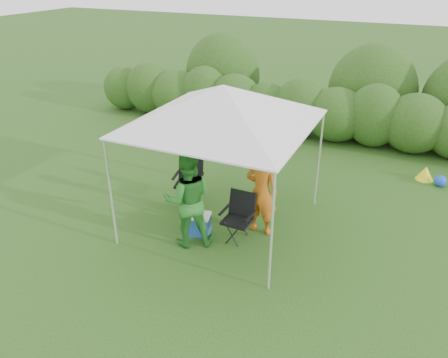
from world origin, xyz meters
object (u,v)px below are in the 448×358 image
at_px(chair_left, 189,177).
at_px(cooler, 197,224).
at_px(man, 261,192).
at_px(canopy, 223,105).
at_px(woman, 188,200).
at_px(chair_right, 239,213).

relative_size(chair_left, cooler, 1.70).
relative_size(chair_left, man, 0.56).
xyz_separation_m(man, cooler, (-1.07, -0.59, -0.66)).
distance_m(canopy, woman, 1.80).
distance_m(chair_left, woman, 1.71).
bearing_deg(chair_right, chair_left, 150.90).
xyz_separation_m(chair_left, cooler, (0.78, -1.14, -0.34)).
xyz_separation_m(chair_right, chair_left, (-1.56, 0.92, 0.03)).
distance_m(canopy, cooler, 2.34).
relative_size(canopy, man, 1.78).
xyz_separation_m(canopy, man, (0.78, 0.03, -1.59)).
bearing_deg(chair_left, chair_right, -43.59).
height_order(canopy, chair_left, canopy).
bearing_deg(cooler, man, 15.08).
height_order(chair_right, chair_left, chair_left).
height_order(chair_left, woman, woman).
relative_size(woman, cooler, 3.22).
relative_size(man, woman, 0.94).
relative_size(canopy, cooler, 5.42).
bearing_deg(woman, chair_right, -176.23).
xyz_separation_m(canopy, chair_right, (0.49, -0.34, -1.94)).
bearing_deg(canopy, chair_right, -34.68).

